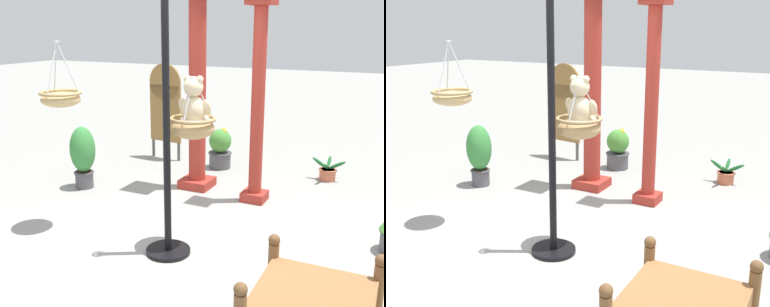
% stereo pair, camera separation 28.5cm
% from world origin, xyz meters
% --- Properties ---
extents(ground_plane, '(40.00, 40.00, 0.00)m').
position_xyz_m(ground_plane, '(0.00, 0.00, 0.00)').
color(ground_plane, gray).
extents(display_pole_central, '(0.44, 0.44, 2.45)m').
position_xyz_m(display_pole_central, '(-0.17, -0.18, 0.76)').
color(display_pole_central, black).
rests_on(display_pole_central, ground).
extents(hanging_basket_with_teddy, '(0.45, 0.45, 0.59)m').
position_xyz_m(hanging_basket_with_teddy, '(-0.02, 0.07, 1.25)').
color(hanging_basket_with_teddy, tan).
extents(teddy_bear, '(0.33, 0.29, 0.48)m').
position_xyz_m(teddy_bear, '(-0.02, 0.09, 1.46)').
color(teddy_bear, beige).
extents(hanging_basket_left_high, '(0.44, 0.44, 0.68)m').
position_xyz_m(hanging_basket_left_high, '(-1.47, -0.11, 1.45)').
color(hanging_basket_left_high, tan).
extents(greenhouse_pillar_left, '(0.32, 0.32, 2.51)m').
position_xyz_m(greenhouse_pillar_left, '(0.13, 1.57, 1.21)').
color(greenhouse_pillar_left, '#9E2D23').
rests_on(greenhouse_pillar_left, ground).
extents(greenhouse_pillar_right, '(0.44, 0.44, 2.79)m').
position_xyz_m(greenhouse_pillar_right, '(-0.76, 1.72, 1.35)').
color(greenhouse_pillar_right, '#9E2D23').
rests_on(greenhouse_pillar_right, ground).
extents(potted_plant_fern_front, '(0.50, 0.54, 0.33)m').
position_xyz_m(potted_plant_fern_front, '(0.82, 2.82, 0.13)').
color(potted_plant_fern_front, '#BC6042').
rests_on(potted_plant_fern_front, ground).
extents(potted_plant_flowering_red, '(0.37, 0.37, 0.63)m').
position_xyz_m(potted_plant_flowering_red, '(-0.83, 2.70, 0.31)').
color(potted_plant_flowering_red, '#4C4C51').
rests_on(potted_plant_flowering_red, ground).
extents(potted_plant_bushy_green, '(0.35, 0.35, 0.87)m').
position_xyz_m(potted_plant_bushy_green, '(-2.16, 1.01, 0.47)').
color(potted_plant_bushy_green, '#4C4C51').
rests_on(potted_plant_bushy_green, ground).
extents(display_sign_board, '(0.61, 0.11, 1.60)m').
position_xyz_m(display_sign_board, '(-1.86, 2.80, 0.94)').
color(display_sign_board, olive).
rests_on(display_sign_board, ground).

